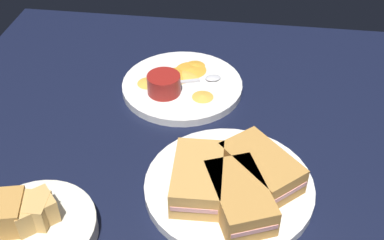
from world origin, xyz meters
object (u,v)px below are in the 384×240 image
(sandwich_half_extra, at_px, (261,168))
(ramekin_light_gravy, at_px, (164,83))
(sandwich_half_far, at_px, (239,197))
(ramekin_dark_sauce, at_px, (268,174))
(sandwich_half_near, at_px, (198,178))
(bread_basket_rear, at_px, (34,225))
(plate_chips_companion, at_px, (182,86))
(spoon_by_dark_ramekin, at_px, (230,174))
(plate_sandwich_main, at_px, (229,187))
(spoon_by_gravy_ramekin, at_px, (207,79))

(sandwich_half_extra, distance_m, ramekin_light_gravy, 0.29)
(sandwich_half_far, distance_m, ramekin_dark_sauce, 0.07)
(sandwich_half_near, xyz_separation_m, bread_basket_rear, (-0.11, 0.23, -0.02))
(sandwich_half_extra, xyz_separation_m, plate_chips_companion, (0.25, 0.17, -0.03))
(sandwich_half_far, xyz_separation_m, sandwich_half_extra, (0.07, -0.03, 0.00))
(ramekin_dark_sauce, xyz_separation_m, plate_chips_companion, (0.26, 0.18, -0.03))
(sandwich_half_near, relative_size, ramekin_dark_sauce, 1.73)
(sandwich_half_near, relative_size, sandwich_half_far, 0.91)
(spoon_by_dark_ramekin, xyz_separation_m, bread_basket_rear, (-0.15, 0.28, 0.01))
(bread_basket_rear, bearing_deg, spoon_by_dark_ramekin, -61.87)
(sandwich_half_near, relative_size, spoon_by_dark_ramekin, 1.36)
(sandwich_half_far, bearing_deg, bread_basket_rear, 105.60)
(plate_chips_companion, distance_m, ramekin_light_gravy, 0.06)
(sandwich_half_extra, bearing_deg, ramekin_light_gravy, 42.77)
(plate_sandwich_main, relative_size, spoon_by_dark_ramekin, 2.76)
(sandwich_half_far, height_order, spoon_by_gravy_ramekin, sandwich_half_far)
(sandwich_half_far, relative_size, sandwich_half_extra, 1.01)
(plate_chips_companion, height_order, ramekin_light_gravy, ramekin_light_gravy)
(plate_sandwich_main, distance_m, plate_chips_companion, 0.29)
(plate_sandwich_main, xyz_separation_m, sandwich_half_near, (-0.02, 0.05, 0.03))
(sandwich_half_far, bearing_deg, spoon_by_gravy_ramekin, 14.61)
(plate_sandwich_main, xyz_separation_m, spoon_by_gravy_ramekin, (0.29, 0.07, 0.01))
(sandwich_half_near, distance_m, ramekin_dark_sauce, 0.11)
(plate_sandwich_main, relative_size, plate_chips_companion, 1.10)
(sandwich_half_near, bearing_deg, sandwich_half_far, -114.58)
(sandwich_half_near, distance_m, sandwich_half_far, 0.07)
(spoon_by_dark_ramekin, distance_m, bread_basket_rear, 0.31)
(sandwich_half_far, xyz_separation_m, plate_chips_companion, (0.32, 0.14, -0.03))
(spoon_by_dark_ramekin, xyz_separation_m, plate_chips_companion, (0.25, 0.12, -0.01))
(plate_chips_companion, relative_size, ramekin_light_gravy, 3.73)
(plate_chips_companion, bearing_deg, ramekin_dark_sauce, -145.23)
(sandwich_half_near, distance_m, plate_chips_companion, 0.30)
(spoon_by_gravy_ramekin, relative_size, bread_basket_rear, 0.56)
(ramekin_light_gravy, bearing_deg, spoon_by_gravy_ramekin, -56.15)
(ramekin_light_gravy, height_order, spoon_by_gravy_ramekin, ramekin_light_gravy)
(plate_chips_companion, relative_size, bread_basket_rear, 1.42)
(bread_basket_rear, bearing_deg, sandwich_half_near, -63.54)
(spoon_by_gravy_ramekin, bearing_deg, sandwich_half_near, -176.20)
(sandwich_half_near, xyz_separation_m, plate_chips_companion, (0.29, 0.07, -0.03))
(ramekin_dark_sauce, bearing_deg, sandwich_half_far, 145.28)
(plate_sandwich_main, height_order, ramekin_dark_sauce, ramekin_dark_sauce)
(sandwich_half_near, relative_size, plate_chips_companion, 0.55)
(ramekin_light_gravy, bearing_deg, sandwich_half_near, -158.18)
(plate_sandwich_main, relative_size, sandwich_half_near, 2.02)
(spoon_by_dark_ramekin, relative_size, plate_chips_companion, 0.40)
(ramekin_light_gravy, bearing_deg, plate_chips_companion, -39.81)
(sandwich_half_extra, height_order, spoon_by_gravy_ramekin, sandwich_half_extra)
(sandwich_half_near, bearing_deg, spoon_by_gravy_ramekin, 3.80)
(plate_sandwich_main, height_order, ramekin_light_gravy, ramekin_light_gravy)
(plate_chips_companion, height_order, spoon_by_gravy_ramekin, spoon_by_gravy_ramekin)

